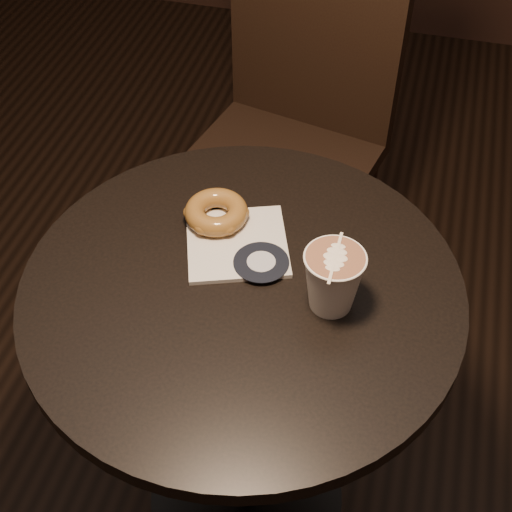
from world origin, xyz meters
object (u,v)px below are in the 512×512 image
latte_cup (333,281)px  cafe_table (243,358)px  doughnut (216,212)px  pastry_bag (237,244)px  chair (296,105)px

latte_cup → cafe_table: bearing=177.9°
doughnut → cafe_table: bearing=-57.1°
cafe_table → doughnut: (-0.08, 0.12, 0.22)m
cafe_table → latte_cup: 0.29m
doughnut → pastry_bag: bearing=-41.5°
chair → latte_cup: chair is taller
cafe_table → latte_cup: latte_cup is taller
cafe_table → latte_cup: (0.14, -0.01, 0.25)m
doughnut → latte_cup: bearing=-29.8°
pastry_bag → latte_cup: size_ratio=1.58×
pastry_bag → cafe_table: bearing=-89.2°
chair → latte_cup: size_ratio=10.49×
cafe_table → pastry_bag: bearing=111.1°
cafe_table → chair: bearing=95.3°
chair → doughnut: chair is taller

